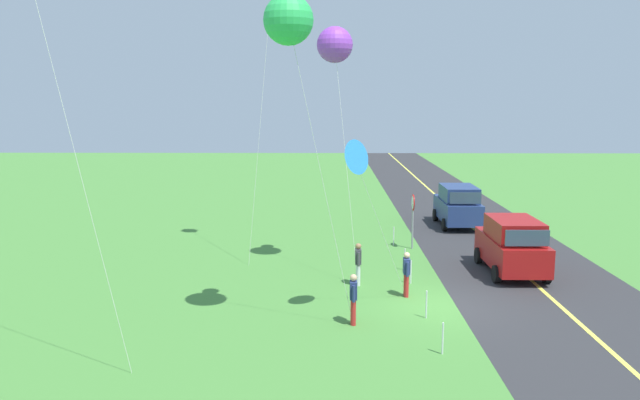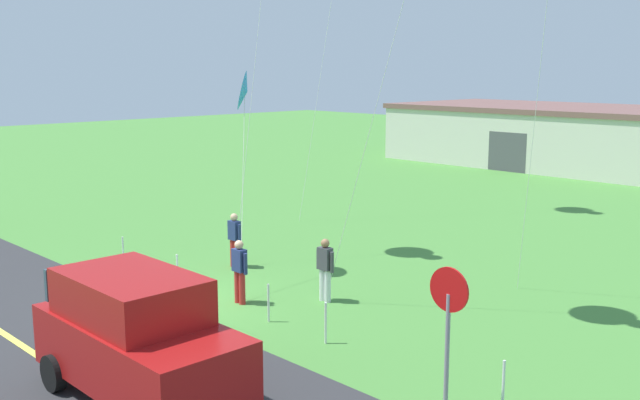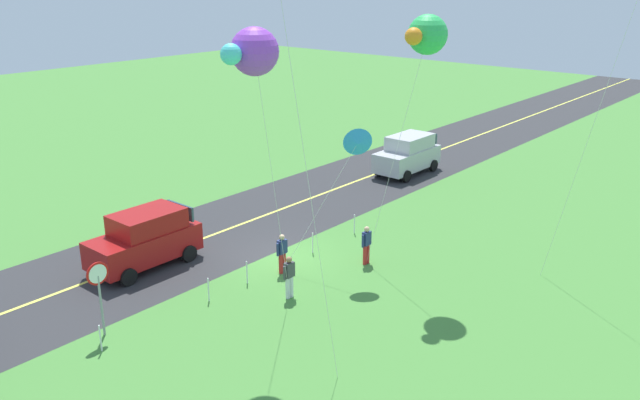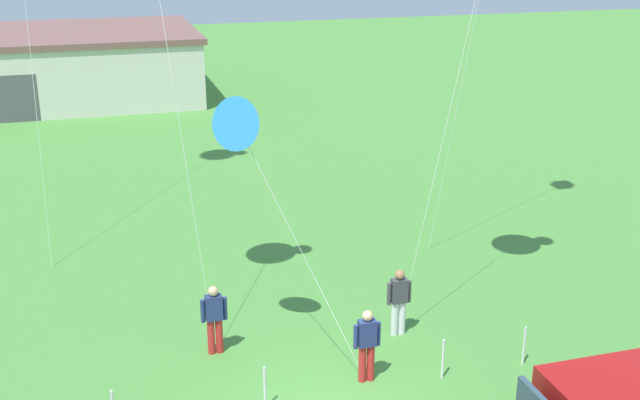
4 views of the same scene
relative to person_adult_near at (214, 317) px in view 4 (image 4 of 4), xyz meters
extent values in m
cylinder|color=red|center=(-0.09, 0.00, -0.45)|extent=(0.16, 0.16, 0.82)
cylinder|color=red|center=(0.09, 0.00, -0.45)|extent=(0.16, 0.16, 0.82)
cube|color=navy|center=(0.00, 0.00, 0.24)|extent=(0.36, 0.22, 0.56)
cylinder|color=navy|center=(-0.24, 0.00, 0.19)|extent=(0.10, 0.10, 0.52)
cylinder|color=navy|center=(0.24, 0.00, 0.19)|extent=(0.10, 0.10, 0.52)
sphere|color=#D8AD84|center=(0.00, 0.00, 0.63)|extent=(0.22, 0.22, 0.22)
cylinder|color=red|center=(2.71, -1.98, -0.45)|extent=(0.16, 0.16, 0.82)
cylinder|color=red|center=(2.89, -1.98, -0.45)|extent=(0.16, 0.16, 0.82)
cube|color=navy|center=(2.80, -1.98, 0.24)|extent=(0.36, 0.22, 0.56)
cylinder|color=navy|center=(2.56, -1.98, 0.19)|extent=(0.10, 0.10, 0.52)
cylinder|color=navy|center=(3.04, -1.98, 0.19)|extent=(0.10, 0.10, 0.52)
sphere|color=#D8AD84|center=(2.80, -1.98, 0.63)|extent=(0.22, 0.22, 0.22)
cylinder|color=silver|center=(4.05, -0.35, -0.45)|extent=(0.16, 0.16, 0.82)
cylinder|color=silver|center=(4.23, -0.35, -0.45)|extent=(0.16, 0.16, 0.82)
cube|color=#3F3F47|center=(4.14, -0.35, 0.24)|extent=(0.36, 0.22, 0.56)
cylinder|color=#3F3F47|center=(3.90, -0.35, 0.19)|extent=(0.10, 0.10, 0.52)
cylinder|color=#3F3F47|center=(4.38, -0.35, 0.19)|extent=(0.10, 0.10, 0.52)
sphere|color=#9E704C|center=(4.14, -0.35, 0.63)|extent=(0.22, 0.22, 0.22)
cylinder|color=silver|center=(-0.35, 0.95, 3.66)|extent=(0.72, 1.91, 9.05)
cylinder|color=silver|center=(1.72, -1.01, 1.70)|extent=(2.16, 1.96, 5.13)
cone|color=#2D8CE5|center=(0.65, -0.03, 4.26)|extent=(1.09, 1.04, 1.10)
cylinder|color=silver|center=(5.24, 0.09, 3.62)|extent=(2.22, 0.89, 8.98)
cube|color=beige|center=(-5.61, 28.36, 0.74)|extent=(18.00, 10.00, 3.20)
cube|color=brown|center=(-5.61, 28.36, 2.49)|extent=(18.36, 10.20, 0.30)
cube|color=#4C4C51|center=(-5.61, 23.41, 0.24)|extent=(2.40, 0.12, 2.20)
cylinder|color=silver|center=(0.58, -2.35, -0.41)|extent=(0.05, 0.05, 0.90)
cylinder|color=silver|center=(4.33, -2.35, -0.41)|extent=(0.05, 0.05, 0.90)
cylinder|color=silver|center=(6.21, -2.35, -0.41)|extent=(0.05, 0.05, 0.90)
camera|label=1|loc=(-18.48, 0.80, 6.04)|focal=35.07mm
camera|label=2|loc=(16.87, -12.76, 4.89)|focal=41.60mm
camera|label=3|loc=(19.61, 14.30, 10.22)|focal=36.92mm
camera|label=4|loc=(-2.15, -15.47, 8.17)|focal=44.93mm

